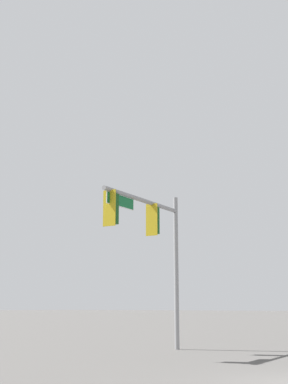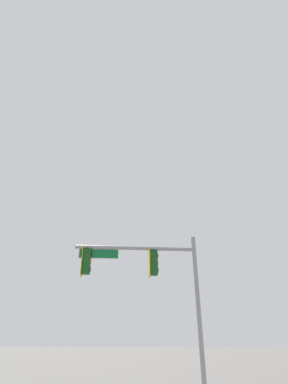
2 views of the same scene
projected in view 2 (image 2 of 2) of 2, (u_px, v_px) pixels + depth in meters
name	position (u px, v px, depth m)	size (l,w,h in m)	color
signal_pole_near	(147.00, 273.00, 13.40)	(5.59, 0.82, 6.43)	gray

